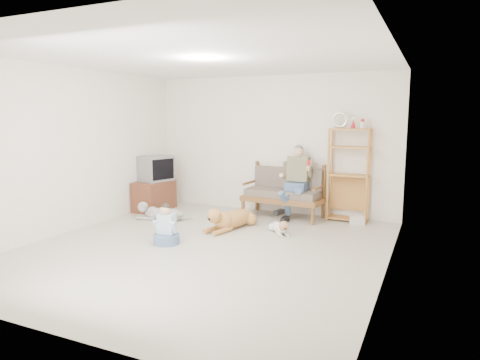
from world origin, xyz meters
The scene contains 17 objects.
floor centered at (0.00, 0.00, 0.00)m, with size 5.50×5.50×0.00m, color beige.
ceiling centered at (0.00, 0.00, 2.70)m, with size 5.50×5.50×0.00m, color white.
wall_back centered at (0.00, 2.75, 1.35)m, with size 5.00×5.00×0.00m, color silver.
wall_front centered at (0.00, -2.75, 1.35)m, with size 5.00×5.00×0.00m, color silver.
wall_left centered at (-2.50, 0.00, 1.35)m, with size 5.50×5.50×0.00m, color silver.
wall_right centered at (2.50, 0.00, 1.35)m, with size 5.50×5.50×0.00m, color silver.
loveseat centered at (0.38, 2.41, 0.49)m, with size 1.55×0.80×0.95m.
man centered at (0.62, 2.23, 0.63)m, with size 0.52×0.75×1.21m.
etagere centered at (1.56, 2.55, 0.87)m, with size 0.75×0.33×1.99m.
book_stack centered at (1.77, 2.35, 0.08)m, with size 0.25×0.18×0.16m, color white.
tv_stand centered at (-2.23, 1.84, 0.30)m, with size 0.51×0.90×0.60m.
crt_tv centered at (-2.19, 1.88, 0.86)m, with size 0.65×0.73×0.51m.
wall_outlet centered at (-1.25, 2.73, 0.30)m, with size 0.12×0.02×0.08m, color white.
golden_retriever centered at (-0.14, 1.14, 0.17)m, with size 0.57×1.37×0.42m.
shaggy_dog centered at (-1.63, 1.17, 0.13)m, with size 1.07×0.44×0.33m.
terrier centered at (0.74, 1.19, 0.11)m, with size 0.47×0.54×0.25m.
child centered at (-0.64, -0.05, 0.22)m, with size 0.39×0.39×0.62m.
Camera 1 is at (2.96, -5.26, 1.89)m, focal length 32.00 mm.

